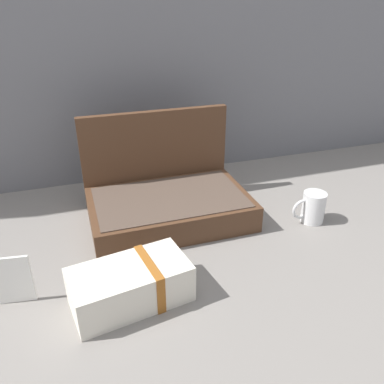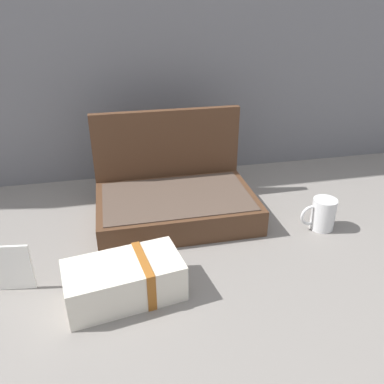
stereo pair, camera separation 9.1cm
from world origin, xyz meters
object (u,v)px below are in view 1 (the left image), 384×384
object	(u,v)px
cream_toiletry_bag	(132,284)
info_card_left	(8,281)
coffee_mug	(313,207)
open_suitcase	(167,196)

from	to	relation	value
cream_toiletry_bag	info_card_left	world-z (taller)	info_card_left
info_card_left	coffee_mug	bearing A→B (deg)	13.97
open_suitcase	cream_toiletry_bag	bearing A→B (deg)	-116.74
cream_toiletry_bag	open_suitcase	bearing A→B (deg)	63.26
open_suitcase	coffee_mug	bearing A→B (deg)	-22.95
info_card_left	open_suitcase	bearing A→B (deg)	39.22
cream_toiletry_bag	info_card_left	bearing A→B (deg)	162.86
open_suitcase	coffee_mug	world-z (taller)	open_suitcase
cream_toiletry_bag	coffee_mug	distance (m)	0.62
cream_toiletry_bag	coffee_mug	world-z (taller)	coffee_mug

